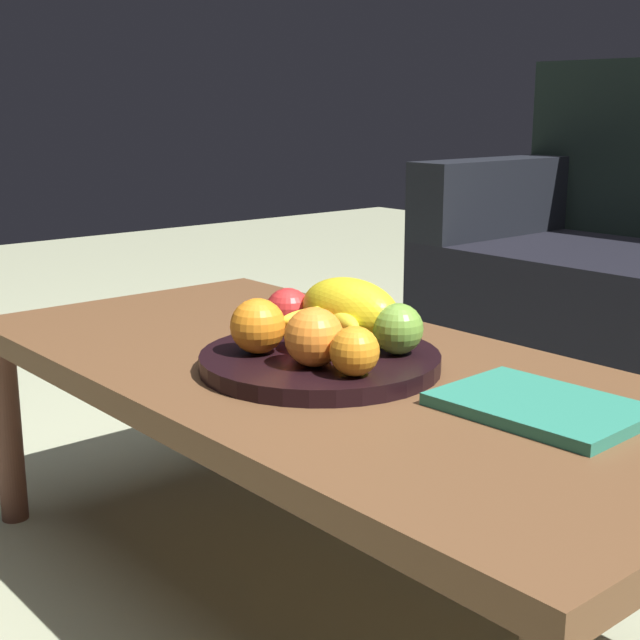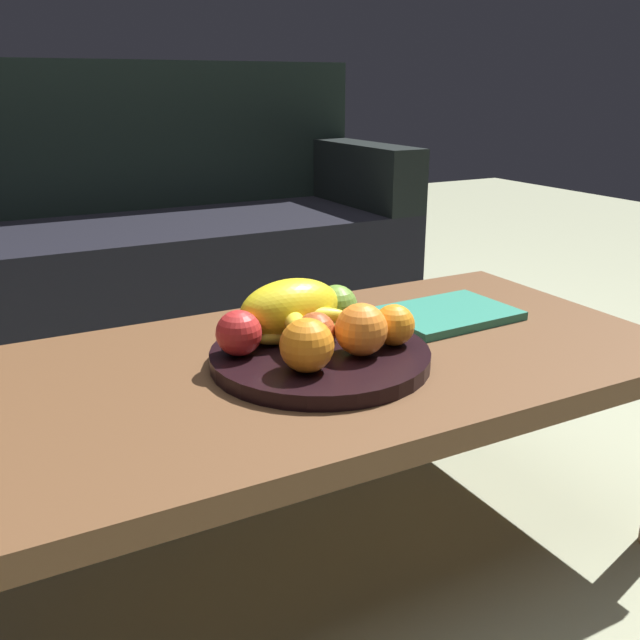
{
  "view_description": "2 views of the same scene",
  "coord_description": "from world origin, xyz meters",
  "views": [
    {
      "loc": [
        0.99,
        -0.86,
        0.77
      ],
      "look_at": [
        0.02,
        -0.03,
        0.47
      ],
      "focal_mm": 50.55,
      "sensor_mm": 36.0,
      "label": 1
    },
    {
      "loc": [
        -0.47,
        -0.95,
        0.82
      ],
      "look_at": [
        0.02,
        -0.03,
        0.47
      ],
      "focal_mm": 38.86,
      "sensor_mm": 36.0,
      "label": 2
    }
  ],
  "objects": [
    {
      "name": "apple_right",
      "position": [
        0.09,
        0.06,
        0.45
      ],
      "size": [
        0.08,
        0.08,
        0.08
      ],
      "primitive_type": "sphere",
      "color": "olive",
      "rests_on": "fruit_bowl"
    },
    {
      "name": "fruit_bowl",
      "position": [
        0.02,
        -0.03,
        0.4
      ],
      "size": [
        0.36,
        0.36,
        0.03
      ],
      "primitive_type": "cylinder",
      "color": "black",
      "rests_on": "coffee_table"
    },
    {
      "name": "ground_plane",
      "position": [
        0.0,
        0.0,
        0.0
      ],
      "size": [
        8.0,
        8.0,
        0.0
      ],
      "primitive_type": "plane",
      "color": "#989D7E"
    },
    {
      "name": "couch",
      "position": [
        0.09,
        1.35,
        0.3
      ],
      "size": [
        1.7,
        0.7,
        0.9
      ],
      "color": "black",
      "rests_on": "ground_plane"
    },
    {
      "name": "apple_left",
      "position": [
        0.01,
        -0.03,
        0.45
      ],
      "size": [
        0.07,
        0.07,
        0.07
      ],
      "primitive_type": "sphere",
      "color": "#A64822",
      "rests_on": "fruit_bowl"
    },
    {
      "name": "apple_front",
      "position": [
        -0.11,
        0.01,
        0.45
      ],
      "size": [
        0.07,
        0.07,
        0.07
      ],
      "primitive_type": "sphere",
      "color": "red",
      "rests_on": "fruit_bowl"
    },
    {
      "name": "melon_large_front",
      "position": [
        0.0,
        0.05,
        0.47
      ],
      "size": [
        0.19,
        0.11,
        0.1
      ],
      "primitive_type": "ellipsoid",
      "rotation": [
        0.0,
        0.0,
        0.06
      ],
      "color": "yellow",
      "rests_on": "fruit_bowl"
    },
    {
      "name": "magazine",
      "position": [
        0.34,
        0.06,
        0.4
      ],
      "size": [
        0.26,
        0.19,
        0.02
      ],
      "primitive_type": "cube",
      "rotation": [
        0.0,
        0.0,
        0.04
      ],
      "color": "#2D7F68",
      "rests_on": "coffee_table"
    },
    {
      "name": "banana_bunch",
      "position": [
        -0.0,
        0.02,
        0.44
      ],
      "size": [
        0.17,
        0.15,
        0.06
      ],
      "color": "gold",
      "rests_on": "fruit_bowl"
    },
    {
      "name": "orange_left",
      "position": [
        -0.04,
        -0.1,
        0.46
      ],
      "size": [
        0.08,
        0.08,
        0.08
      ],
      "primitive_type": "sphere",
      "color": "orange",
      "rests_on": "fruit_bowl"
    },
    {
      "name": "orange_front",
      "position": [
        0.13,
        -0.06,
        0.45
      ],
      "size": [
        0.07,
        0.07,
        0.07
      ],
      "primitive_type": "sphere",
      "color": "orange",
      "rests_on": "fruit_bowl"
    },
    {
      "name": "coffee_table",
      "position": [
        0.0,
        0.0,
        0.35
      ],
      "size": [
        1.28,
        0.62,
        0.39
      ],
      "color": "brown",
      "rests_on": "ground_plane"
    },
    {
      "name": "orange_right",
      "position": [
        0.06,
        -0.08,
        0.46
      ],
      "size": [
        0.08,
        0.08,
        0.08
      ],
      "primitive_type": "sphere",
      "color": "orange",
      "rests_on": "fruit_bowl"
    }
  ]
}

